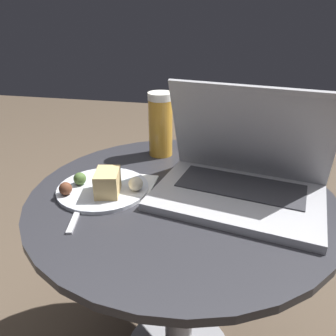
# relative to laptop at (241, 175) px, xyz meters

# --- Properties ---
(table) EXTENTS (0.71, 0.71, 0.58)m
(table) POSITION_rel_laptop_xyz_m (-0.13, -0.02, -0.19)
(table) COLOR #9E9EA3
(table) RESTS_ON ground_plane
(napkin) EXTENTS (0.19, 0.13, 0.00)m
(napkin) POSITION_rel_laptop_xyz_m (-0.30, -0.02, -0.05)
(napkin) COLOR white
(napkin) RESTS_ON table
(laptop) EXTENTS (0.41, 0.31, 0.25)m
(laptop) POSITION_rel_laptop_xyz_m (0.00, 0.00, 0.00)
(laptop) COLOR #B2B2B7
(laptop) RESTS_ON table
(beer_glass) EXTENTS (0.07, 0.07, 0.18)m
(beer_glass) POSITION_rel_laptop_xyz_m (-0.23, 0.20, 0.04)
(beer_glass) COLOR gold
(beer_glass) RESTS_ON table
(snack_plate) EXTENTS (0.22, 0.22, 0.06)m
(snack_plate) POSITION_rel_laptop_xyz_m (-0.31, -0.05, -0.03)
(snack_plate) COLOR silver
(snack_plate) RESTS_ON table
(fork) EXTENTS (0.06, 0.19, 0.00)m
(fork) POSITION_rel_laptop_xyz_m (-0.34, -0.12, -0.05)
(fork) COLOR silver
(fork) RESTS_ON table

